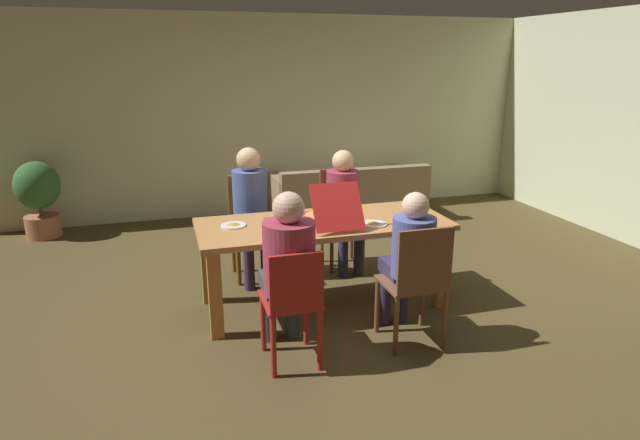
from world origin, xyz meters
TOP-DOWN VIEW (x-y plane):
  - ground_plane at (0.00, 0.00)m, footprint 20.00×20.00m
  - back_wall at (0.00, 3.12)m, footprint 7.78×0.12m
  - side_wall_right at (3.89, 0.93)m, footprint 0.12×5.30m
  - dining_table at (0.00, 0.00)m, footprint 2.09×0.84m
  - chair_0 at (0.45, 0.89)m, footprint 0.38×0.39m
  - person_0 at (0.45, 0.75)m, footprint 0.33×0.48m
  - chair_1 at (0.45, -0.87)m, footprint 0.44×0.41m
  - person_1 at (0.45, -0.72)m, footprint 0.32×0.50m
  - chair_2 at (-0.49, 0.87)m, footprint 0.38×0.41m
  - person_2 at (-0.49, 0.74)m, footprint 0.32×0.51m
  - chair_3 at (-0.49, -0.89)m, footprint 0.38×0.42m
  - person_3 at (-0.49, -0.76)m, footprint 0.36×0.55m
  - pizza_box_0 at (0.03, -0.01)m, footprint 0.40×0.63m
  - plate_0 at (-0.74, 0.08)m, footprint 0.21×0.21m
  - plate_1 at (0.37, -0.21)m, footprint 0.22×0.22m
  - drinking_glass_0 at (0.32, 0.28)m, footprint 0.08×0.08m
  - drinking_glass_1 at (0.95, 0.19)m, footprint 0.07×0.07m
  - drinking_glass_2 at (-0.51, -0.19)m, footprint 0.06×0.06m
  - couch at (1.08, 2.43)m, footprint 1.97×0.92m
  - potted_plant at (-2.68, 2.73)m, footprint 0.51×0.51m

SIDE VIEW (x-z plane):
  - ground_plane at x=0.00m, z-range 0.00..0.00m
  - couch at x=1.08m, z-range -0.10..0.64m
  - chair_3 at x=-0.49m, z-range 0.05..0.92m
  - chair_2 at x=-0.49m, z-range 0.02..1.00m
  - potted_plant at x=-2.68m, z-range 0.07..0.98m
  - chair_1 at x=0.45m, z-range 0.06..1.01m
  - chair_0 at x=0.45m, z-range 0.05..1.04m
  - dining_table at x=0.00m, z-range 0.26..1.01m
  - person_1 at x=0.45m, z-range 0.10..1.26m
  - person_0 at x=0.45m, z-range 0.11..1.32m
  - person_3 at x=-0.49m, z-range 0.11..1.35m
  - person_2 at x=-0.49m, z-range 0.11..1.39m
  - plate_1 at x=0.37m, z-range 0.75..0.78m
  - plate_0 at x=-0.74m, z-range 0.75..0.78m
  - pizza_box_0 at x=0.03m, z-range 0.62..0.99m
  - drinking_glass_0 at x=0.32m, z-range 0.75..0.86m
  - drinking_glass_1 at x=0.95m, z-range 0.75..0.88m
  - drinking_glass_2 at x=-0.51m, z-range 0.75..0.88m
  - back_wall at x=0.00m, z-range 0.00..2.62m
  - side_wall_right at x=3.89m, z-range 0.00..2.62m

